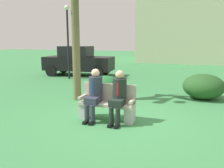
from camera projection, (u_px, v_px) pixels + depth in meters
ground_plane at (118, 120)px, 5.72m from camera, size 80.00×80.00×0.00m
park_bench at (107, 104)px, 5.73m from camera, size 1.40×0.44×0.90m
seated_man_left at (94, 92)px, 5.65m from camera, size 0.34×0.72×1.28m
seated_man_right at (118, 94)px, 5.45m from camera, size 0.34×0.72×1.27m
shrub_near_bench at (204, 86)px, 7.78m from camera, size 1.38×1.26×0.86m
shrub_mid_lawn at (106, 85)px, 8.59m from camera, size 1.09×1.00×0.68m
parked_car_near at (78, 61)px, 13.05m from camera, size 4.02×1.99×1.68m
street_lamp at (68, 35)px, 11.64m from camera, size 0.24×0.24×3.74m
building_backdrop at (196, 5)px, 22.23m from camera, size 10.52×9.43×10.88m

